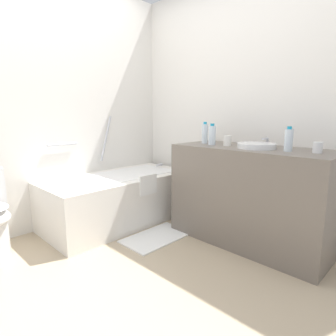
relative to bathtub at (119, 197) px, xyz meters
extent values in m
plane|color=tan|center=(-0.62, -0.97, -0.28)|extent=(3.94, 3.94, 0.00)
cube|color=silver|center=(-0.62, 0.42, 0.97)|extent=(3.34, 0.10, 2.49)
cube|color=silver|center=(0.90, -0.97, 0.97)|extent=(0.10, 3.08, 2.49)
cube|color=white|center=(0.00, 0.00, -0.02)|extent=(1.56, 0.75, 0.51)
cube|color=white|center=(0.00, 0.00, 0.19)|extent=(1.28, 0.54, 0.09)
cylinder|color=silver|center=(0.61, 0.00, 0.27)|extent=(0.09, 0.03, 0.03)
cylinder|color=silver|center=(0.09, 0.34, 0.60)|extent=(0.17, 0.03, 0.51)
cylinder|color=silver|center=(-0.43, 0.34, 0.58)|extent=(0.31, 0.03, 0.03)
cube|color=white|center=(0.10, -0.36, 0.18)|extent=(0.22, 0.03, 0.20)
cube|color=#6B6056|center=(0.54, -1.25, 0.16)|extent=(0.61, 1.38, 0.87)
cylinder|color=white|center=(0.50, -1.30, 0.62)|extent=(0.32, 0.32, 0.04)
cylinder|color=#BABABF|center=(0.70, -1.30, 0.63)|extent=(0.02, 0.02, 0.07)
cylinder|color=#BABABF|center=(0.65, -1.30, 0.67)|extent=(0.09, 0.02, 0.02)
cylinder|color=#BABABF|center=(0.70, -1.36, 0.61)|extent=(0.03, 0.03, 0.04)
cylinder|color=#BABABF|center=(0.70, -1.24, 0.61)|extent=(0.03, 0.03, 0.04)
cylinder|color=silver|center=(0.49, -1.57, 0.68)|extent=(0.06, 0.06, 0.17)
cylinder|color=teal|center=(0.49, -1.57, 0.78)|extent=(0.03, 0.03, 0.02)
cylinder|color=silver|center=(0.46, -0.87, 0.68)|extent=(0.07, 0.07, 0.18)
cylinder|color=teal|center=(0.46, -0.87, 0.78)|extent=(0.04, 0.04, 0.02)
cylinder|color=silver|center=(0.52, -0.74, 0.69)|extent=(0.06, 0.06, 0.19)
cylinder|color=teal|center=(0.52, -0.74, 0.79)|extent=(0.03, 0.03, 0.02)
cylinder|color=white|center=(0.50, -1.02, 0.64)|extent=(0.07, 0.07, 0.09)
cylinder|color=white|center=(0.55, -1.77, 0.64)|extent=(0.07, 0.07, 0.08)
cube|color=white|center=(-0.01, -0.60, -0.27)|extent=(0.65, 0.37, 0.01)
camera|label=1|loc=(-1.71, -2.43, 0.88)|focal=30.05mm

